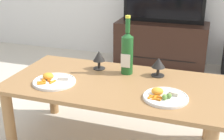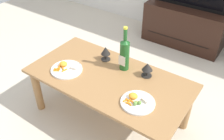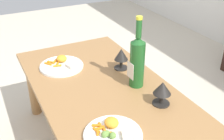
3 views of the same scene
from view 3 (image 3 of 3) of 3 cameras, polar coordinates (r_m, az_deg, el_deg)
The scene contains 6 objects.
dining_table at distance 1.57m, azimuth -1.40°, elevation -6.28°, with size 1.35×0.69×0.47m.
wine_bottle at distance 1.49m, azimuth 5.13°, elevation 2.02°, with size 0.08×0.08×0.39m.
goblet_left at distance 1.69m, azimuth 1.88°, elevation 2.92°, with size 0.09×0.09×0.13m.
goblet_right at distance 1.39m, azimuth 10.15°, elevation -3.92°, with size 0.09×0.09×0.13m.
dinner_plate_left at distance 1.77m, azimuth -10.17°, elevation 1.00°, with size 0.27×0.27×0.05m.
dinner_plate_right at distance 1.23m, azimuth 0.14°, elevation -12.69°, with size 0.25×0.25×0.05m.
Camera 3 is at (1.16, -0.55, 1.30)m, focal length 45.15 mm.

